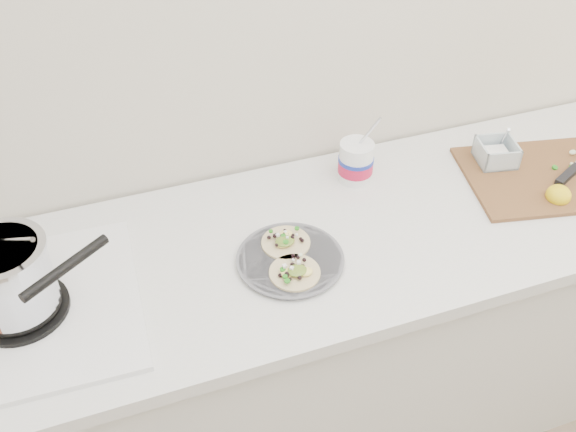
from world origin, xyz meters
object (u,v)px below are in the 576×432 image
object	(u,v)px
tub	(357,159)
taco_plate	(290,257)
stove	(14,290)
cutboard	(547,170)

from	to	relation	value
tub	taco_plate	bearing A→B (deg)	-138.51
stove	cutboard	distance (m)	1.44
stove	taco_plate	world-z (taller)	stove
tub	cutboard	bearing A→B (deg)	-18.43
stove	tub	distance (m)	0.94
cutboard	tub	bearing A→B (deg)	173.25
taco_plate	tub	world-z (taller)	tub
stove	tub	size ratio (longest dim) A/B	2.41
tub	cutboard	size ratio (longest dim) A/B	0.41
taco_plate	tub	distance (m)	0.39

